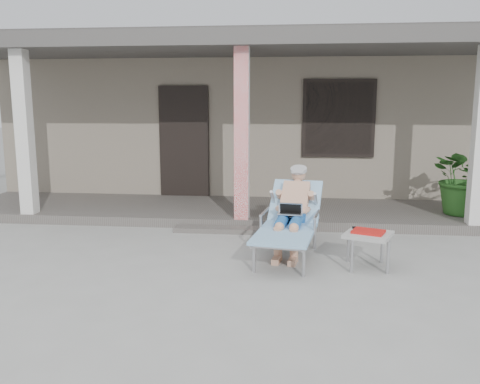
# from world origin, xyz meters

# --- Properties ---
(ground) EXTENTS (60.00, 60.00, 0.00)m
(ground) POSITION_xyz_m (0.00, 0.00, 0.00)
(ground) COLOR #9E9E99
(ground) RESTS_ON ground
(house) EXTENTS (10.40, 5.40, 3.30)m
(house) POSITION_xyz_m (0.00, 6.50, 1.67)
(house) COLOR gray
(house) RESTS_ON ground
(porch_deck) EXTENTS (10.00, 2.00, 0.15)m
(porch_deck) POSITION_xyz_m (0.00, 3.00, 0.07)
(porch_deck) COLOR #605B56
(porch_deck) RESTS_ON ground
(porch_overhang) EXTENTS (10.00, 2.30, 2.85)m
(porch_overhang) POSITION_xyz_m (0.00, 2.95, 2.79)
(porch_overhang) COLOR silver
(porch_overhang) RESTS_ON porch_deck
(porch_step) EXTENTS (2.00, 0.30, 0.07)m
(porch_step) POSITION_xyz_m (0.00, 1.85, 0.04)
(porch_step) COLOR #605B56
(porch_step) RESTS_ON ground
(lounger) EXTENTS (0.92, 1.85, 1.17)m
(lounger) POSITION_xyz_m (0.77, 0.86, 0.72)
(lounger) COLOR #B7B7BC
(lounger) RESTS_ON ground
(side_table) EXTENTS (0.66, 0.66, 0.46)m
(side_table) POSITION_xyz_m (1.69, 0.37, 0.39)
(side_table) COLOR #A9A9A4
(side_table) RESTS_ON ground
(potted_palm) EXTENTS (1.18, 1.03, 1.25)m
(potted_palm) POSITION_xyz_m (3.56, 2.84, 0.78)
(potted_palm) COLOR #26591E
(potted_palm) RESTS_ON porch_deck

